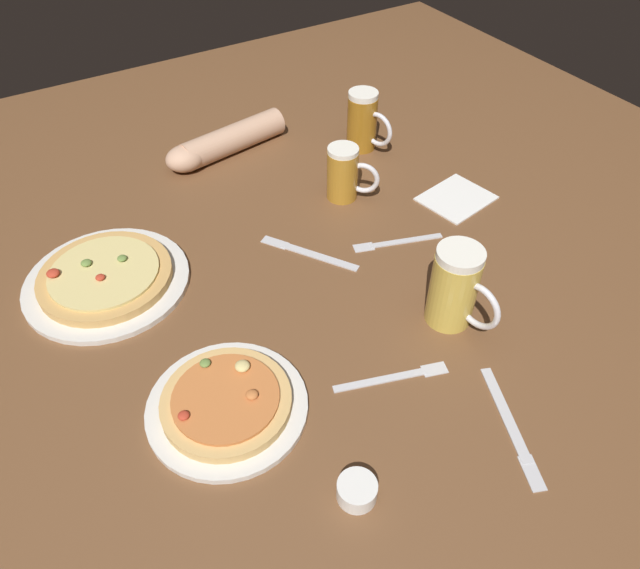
% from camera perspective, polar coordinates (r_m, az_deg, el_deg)
% --- Properties ---
extents(ground_plane, '(2.40, 2.40, 0.03)m').
position_cam_1_polar(ground_plane, '(1.19, 0.00, -1.21)').
color(ground_plane, brown).
extents(pizza_plate_near, '(0.27, 0.27, 0.05)m').
position_cam_1_polar(pizza_plate_near, '(1.00, -9.03, -11.32)').
color(pizza_plate_near, silver).
rests_on(pizza_plate_near, ground_plane).
extents(pizza_plate_far, '(0.33, 0.33, 0.05)m').
position_cam_1_polar(pizza_plate_far, '(1.26, -20.05, 0.57)').
color(pizza_plate_far, silver).
rests_on(pizza_plate_far, ground_plane).
extents(beer_mug_dark, '(0.10, 0.11, 0.13)m').
position_cam_1_polar(beer_mug_dark, '(1.39, 2.38, 10.70)').
color(beer_mug_dark, '#B27A23').
rests_on(beer_mug_dark, ground_plane).
extents(beer_mug_amber, '(0.09, 0.15, 0.17)m').
position_cam_1_polar(beer_mug_amber, '(1.09, 13.02, -0.31)').
color(beer_mug_amber, gold).
rests_on(beer_mug_amber, ground_plane).
extents(beer_mug_pale, '(0.08, 0.13, 0.15)m').
position_cam_1_polar(beer_mug_pale, '(1.57, 4.24, 15.50)').
color(beer_mug_pale, '#9E6619').
rests_on(beer_mug_pale, ground_plane).
extents(ramekin_sauce, '(0.06, 0.06, 0.03)m').
position_cam_1_polar(ramekin_sauce, '(0.91, 3.60, -19.31)').
color(ramekin_sauce, white).
rests_on(ramekin_sauce, ground_plane).
extents(napkin_folded, '(0.18, 0.16, 0.01)m').
position_cam_1_polar(napkin_folded, '(1.45, 13.09, 8.21)').
color(napkin_folded, white).
rests_on(napkin_folded, ground_plane).
extents(fork_left, '(0.20, 0.08, 0.01)m').
position_cam_1_polar(fork_left, '(1.04, 7.19, -8.88)').
color(fork_left, silver).
rests_on(fork_left, ground_plane).
extents(knife_right, '(0.14, 0.20, 0.01)m').
position_cam_1_polar(knife_right, '(1.26, -1.13, 3.11)').
color(knife_right, silver).
rests_on(knife_right, ground_plane).
extents(fork_spare, '(0.20, 0.08, 0.01)m').
position_cam_1_polar(fork_spare, '(1.30, 7.34, 4.12)').
color(fork_spare, silver).
rests_on(fork_spare, ground_plane).
extents(knife_spare, '(0.11, 0.22, 0.01)m').
position_cam_1_polar(knife_spare, '(1.03, 18.05, -12.87)').
color(knife_spare, silver).
rests_on(knife_spare, ground_plane).
extents(diner_arm, '(0.34, 0.12, 0.07)m').
position_cam_1_polar(diner_arm, '(1.58, -9.56, 13.34)').
color(diner_arm, tan).
rests_on(diner_arm, ground_plane).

